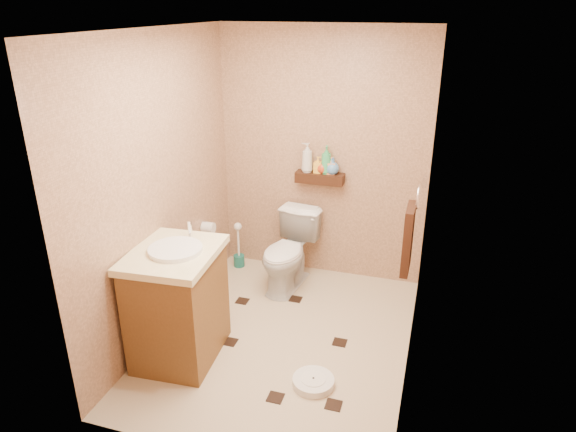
% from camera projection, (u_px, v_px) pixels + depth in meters
% --- Properties ---
extents(ground, '(2.50, 2.50, 0.00)m').
position_uv_depth(ground, '(283.00, 339.00, 4.22)').
color(ground, tan).
rests_on(ground, ground).
extents(wall_back, '(2.00, 0.04, 2.40)m').
position_uv_depth(wall_back, '(322.00, 157.00, 4.86)').
color(wall_back, tan).
rests_on(wall_back, ground).
extents(wall_front, '(2.00, 0.04, 2.40)m').
position_uv_depth(wall_front, '(209.00, 286.00, 2.66)').
color(wall_front, tan).
rests_on(wall_front, ground).
extents(wall_left, '(0.04, 2.50, 2.40)m').
position_uv_depth(wall_left, '(161.00, 189.00, 4.03)').
color(wall_left, tan).
rests_on(wall_left, ground).
extents(wall_right, '(0.04, 2.50, 2.40)m').
position_uv_depth(wall_right, '(422.00, 218.00, 3.49)').
color(wall_right, tan).
rests_on(wall_right, ground).
extents(ceiling, '(2.00, 2.50, 0.02)m').
position_uv_depth(ceiling, '(281.00, 29.00, 3.30)').
color(ceiling, white).
rests_on(ceiling, wall_back).
extents(wall_shelf, '(0.46, 0.14, 0.10)m').
position_uv_depth(wall_shelf, '(320.00, 178.00, 4.86)').
color(wall_shelf, '#33190E').
rests_on(wall_shelf, wall_back).
extents(floor_accents, '(1.21, 1.39, 0.01)m').
position_uv_depth(floor_accents, '(284.00, 343.00, 4.16)').
color(floor_accents, black).
rests_on(floor_accents, ground).
extents(toilet, '(0.50, 0.76, 0.73)m').
position_uv_depth(toilet, '(288.00, 252.00, 4.87)').
color(toilet, white).
rests_on(toilet, ground).
extents(vanity, '(0.65, 0.78, 1.04)m').
position_uv_depth(vanity, '(178.00, 303.00, 3.87)').
color(vanity, brown).
rests_on(vanity, ground).
extents(bathroom_scale, '(0.33, 0.33, 0.06)m').
position_uv_depth(bathroom_scale, '(313.00, 382.00, 3.70)').
color(bathroom_scale, white).
rests_on(bathroom_scale, ground).
extents(toilet_brush, '(0.11, 0.11, 0.49)m').
position_uv_depth(toilet_brush, '(239.00, 251.00, 5.32)').
color(toilet_brush, '#186258').
rests_on(toilet_brush, ground).
extents(towel_ring, '(0.12, 0.30, 0.76)m').
position_uv_depth(towel_ring, '(409.00, 236.00, 3.83)').
color(towel_ring, silver).
rests_on(towel_ring, wall_right).
extents(toilet_paper, '(0.12, 0.11, 0.12)m').
position_uv_depth(toilet_paper, '(208.00, 228.00, 4.82)').
color(toilet_paper, white).
rests_on(toilet_paper, wall_left).
extents(bottle_a, '(0.14, 0.14, 0.28)m').
position_uv_depth(bottle_a, '(307.00, 157.00, 4.82)').
color(bottle_a, beige).
rests_on(bottle_a, wall_shelf).
extents(bottle_b, '(0.07, 0.07, 0.16)m').
position_uv_depth(bottle_b, '(318.00, 165.00, 4.82)').
color(bottle_b, yellow).
rests_on(bottle_b, wall_shelf).
extents(bottle_c, '(0.14, 0.14, 0.14)m').
position_uv_depth(bottle_c, '(323.00, 166.00, 4.81)').
color(bottle_c, '#BA3A15').
rests_on(bottle_c, wall_shelf).
extents(bottle_d, '(0.12, 0.12, 0.26)m').
position_uv_depth(bottle_d, '(326.00, 160.00, 4.77)').
color(bottle_d, '#35A05D').
rests_on(bottle_d, wall_shelf).
extents(bottle_e, '(0.08, 0.08, 0.17)m').
position_uv_depth(bottle_e, '(331.00, 165.00, 4.78)').
color(bottle_e, '#F58D51').
rests_on(bottle_e, wall_shelf).
extents(bottle_f, '(0.14, 0.14, 0.16)m').
position_uv_depth(bottle_f, '(332.00, 166.00, 4.78)').
color(bottle_f, '#4A7EB9').
rests_on(bottle_f, wall_shelf).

